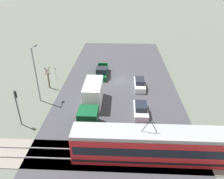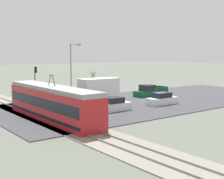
% 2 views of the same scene
% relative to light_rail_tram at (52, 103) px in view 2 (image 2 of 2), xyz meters
% --- Properties ---
extents(ground_plane, '(320.00, 320.00, 0.00)m').
position_rel_light_rail_tram_xyz_m(ground_plane, '(3.31, -18.45, -1.77)').
color(ground_plane, '#565B51').
extents(road_surface, '(19.47, 47.28, 0.08)m').
position_rel_light_rail_tram_xyz_m(road_surface, '(3.31, -18.45, -1.73)').
color(road_surface, '#38383D').
rests_on(road_surface, ground).
extents(rail_bed, '(53.73, 4.40, 0.22)m').
position_rel_light_rail_tram_xyz_m(rail_bed, '(3.31, 0.00, -1.72)').
color(rail_bed, gray).
rests_on(rail_bed, ground).
extents(light_rail_tram, '(15.68, 2.81, 4.61)m').
position_rel_light_rail_tram_xyz_m(light_rail_tram, '(0.00, 0.00, 0.00)').
color(light_rail_tram, '#B21E23').
rests_on(light_rail_tram, ground).
extents(box_truck, '(2.51, 9.64, 3.31)m').
position_rel_light_rail_tram_xyz_m(box_truck, '(7.00, -9.48, -0.16)').
color(box_truck, '#0C4723').
rests_on(box_truck, ground).
extents(pickup_truck, '(2.09, 5.85, 1.86)m').
position_rel_light_rail_tram_xyz_m(pickup_truck, '(6.59, -20.63, -0.99)').
color(pickup_truck, '#0C4723').
rests_on(pickup_truck, ground).
extents(sedan_car_0, '(1.72, 4.69, 1.61)m').
position_rel_light_rail_tram_xyz_m(sedan_car_0, '(-0.25, -16.06, -1.03)').
color(sedan_car_0, silver).
rests_on(sedan_car_0, ground).
extents(sedan_car_1, '(1.87, 4.30, 1.61)m').
position_rel_light_rail_tram_xyz_m(sedan_car_1, '(0.10, -8.10, -1.03)').
color(sedan_car_1, silver).
rests_on(sedan_car_1, ground).
extents(traffic_light_pole, '(0.28, 0.47, 4.87)m').
position_rel_light_rail_tram_xyz_m(traffic_light_pole, '(15.80, -5.17, 1.41)').
color(traffic_light_pole, '#47474C').
rests_on(traffic_light_pole, ground).
extents(street_tree, '(0.92, 0.77, 3.83)m').
position_rel_light_rail_tram_xyz_m(street_tree, '(15.15, -15.38, -0.03)').
color(street_tree, brown).
rests_on(street_tree, ground).
extents(street_lamp_near_crossing, '(0.36, 1.95, 8.47)m').
position_rel_light_rail_tram_xyz_m(street_lamp_near_crossing, '(15.33, -11.34, 3.10)').
color(street_lamp_near_crossing, gray).
rests_on(street_lamp_near_crossing, ground).
extents(no_parking_sign, '(0.32, 0.08, 2.07)m').
position_rel_light_rail_tram_xyz_m(no_parking_sign, '(15.13, -19.32, -0.50)').
color(no_parking_sign, gray).
rests_on(no_parking_sign, ground).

